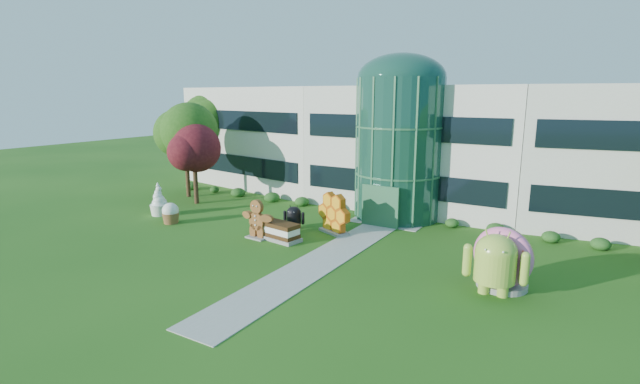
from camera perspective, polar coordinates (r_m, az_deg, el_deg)
The scene contains 14 objects.
ground at distance 23.86m, azimuth -1.55°, elevation -9.46°, with size 140.00×140.00×0.00m, color #215114.
building at distance 38.81m, azimuth 12.97°, elevation 5.67°, with size 46.00×15.00×9.30m, color beige, non-canonical shape.
atrium at distance 33.17m, azimuth 9.70°, elevation 5.20°, with size 6.00×6.00×9.80m, color #194738.
walkway at distance 25.45m, azimuth 0.90°, elevation -8.01°, with size 2.40×20.00×0.04m, color #9E9E93.
tree_red at distance 38.41m, azimuth -15.16°, elevation 3.01°, with size 4.00×4.00×6.00m, color #3F0C14, non-canonical shape.
trees_backdrop at distance 34.18m, azimuth 10.28°, elevation 4.20°, with size 52.00×8.00×8.40m, color #204E13, non-canonical shape.
android_green at distance 21.82m, azimuth 20.79°, elevation -7.79°, with size 2.88×1.92×3.26m, color #A2C43E, non-canonical shape.
android_black at distance 30.49m, azimuth -3.24°, elevation -2.93°, with size 1.55×1.04×1.76m, color black, non-canonical shape.
donut at distance 22.83m, azimuth 21.72°, elevation -7.44°, with size 2.81×1.35×2.92m, color pink, non-canonical shape.
gingerbread at distance 28.65m, azimuth -7.74°, elevation -3.29°, with size 2.66×1.02×2.45m, color brown, non-canonical shape.
ice_cream_sandwich at distance 28.25m, azimuth -4.86°, elevation -4.86°, with size 2.50×1.25×1.11m, color #31190B, non-canonical shape.
honeycomb at distance 29.49m, azimuth 1.73°, elevation -2.85°, with size 2.99×1.07×2.35m, color #FFA519, non-canonical shape.
froyo at distance 35.75m, azimuth -19.24°, elevation -0.81°, with size 1.42×1.42×2.43m, color white, non-canonical shape.
cupcake at distance 33.35m, azimuth -17.92°, elevation -2.48°, with size 1.21×1.21×1.45m, color white, non-canonical shape.
Camera 1 is at (12.02, -18.67, 8.73)m, focal length 26.00 mm.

